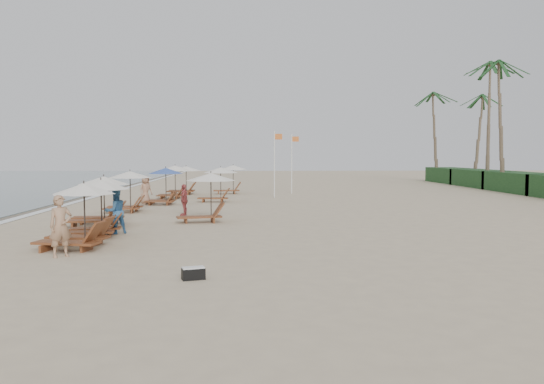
{
  "coord_description": "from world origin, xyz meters",
  "views": [
    {
      "loc": [
        -0.15,
        -20.47,
        3.07
      ],
      "look_at": [
        1.0,
        4.81,
        1.3
      ],
      "focal_mm": 35.66,
      "sensor_mm": 36.0,
      "label": 1
    }
  ],
  "objects_px": {
    "lounger_station_5": "(173,181)",
    "beachgoer_far_b": "(146,190)",
    "lounger_station_1": "(96,208)",
    "flag_pole_near": "(275,161)",
    "lounger_station_4": "(163,185)",
    "inland_station_2": "(230,177)",
    "lounger_station_3": "(126,191)",
    "inland_station_0": "(206,192)",
    "beachgoer_far_a": "(184,200)",
    "beachgoer_mid_a": "(116,211)",
    "beachgoer_near": "(61,226)",
    "lounger_station_6": "(183,181)",
    "lounger_station_2": "(97,203)",
    "duffel_bag": "(193,273)",
    "lounger_station_0": "(76,219)",
    "inland_station_1": "(217,181)"
  },
  "relations": [
    {
      "from": "inland_station_0",
      "to": "duffel_bag",
      "type": "relative_size",
      "value": 4.47
    },
    {
      "from": "lounger_station_6",
      "to": "beachgoer_near",
      "type": "xyz_separation_m",
      "value": [
        -0.63,
        -25.37,
        -0.13
      ]
    },
    {
      "from": "inland_station_1",
      "to": "inland_station_0",
      "type": "bearing_deg",
      "value": -89.7
    },
    {
      "from": "inland_station_0",
      "to": "inland_station_2",
      "type": "height_order",
      "value": "same"
    },
    {
      "from": "beachgoer_near",
      "to": "beachgoer_far_a",
      "type": "height_order",
      "value": "beachgoer_near"
    },
    {
      "from": "lounger_station_3",
      "to": "inland_station_0",
      "type": "relative_size",
      "value": 0.93
    },
    {
      "from": "beachgoer_far_a",
      "to": "duffel_bag",
      "type": "distance_m",
      "value": 14.11
    },
    {
      "from": "beachgoer_near",
      "to": "lounger_station_6",
      "type": "bearing_deg",
      "value": 52.03
    },
    {
      "from": "lounger_station_3",
      "to": "beachgoer_mid_a",
      "type": "xyz_separation_m",
      "value": [
        1.34,
        -7.93,
        -0.27
      ]
    },
    {
      "from": "beachgoer_mid_a",
      "to": "beachgoer_near",
      "type": "bearing_deg",
      "value": 48.0
    },
    {
      "from": "lounger_station_1",
      "to": "lounger_station_6",
      "type": "distance_m",
      "value": 21.4
    },
    {
      "from": "beachgoer_mid_a",
      "to": "lounger_station_0",
      "type": "bearing_deg",
      "value": 44.62
    },
    {
      "from": "inland_station_0",
      "to": "beachgoer_far_b",
      "type": "relative_size",
      "value": 1.55
    },
    {
      "from": "lounger_station_5",
      "to": "beachgoer_far_b",
      "type": "relative_size",
      "value": 1.36
    },
    {
      "from": "lounger_station_6",
      "to": "flag_pole_near",
      "type": "xyz_separation_m",
      "value": [
        6.89,
        -3.49,
        1.54
      ]
    },
    {
      "from": "lounger_station_1",
      "to": "beachgoer_mid_a",
      "type": "bearing_deg",
      "value": 52.8
    },
    {
      "from": "lounger_station_2",
      "to": "inland_station_0",
      "type": "relative_size",
      "value": 1.0
    },
    {
      "from": "lounger_station_1",
      "to": "inland_station_2",
      "type": "relative_size",
      "value": 0.91
    },
    {
      "from": "lounger_station_3",
      "to": "lounger_station_6",
      "type": "xyz_separation_m",
      "value": [
        1.49,
        12.73,
        -0.08
      ]
    },
    {
      "from": "beachgoer_far_a",
      "to": "inland_station_0",
      "type": "bearing_deg",
      "value": 34.15
    },
    {
      "from": "lounger_station_5",
      "to": "lounger_station_6",
      "type": "height_order",
      "value": "lounger_station_5"
    },
    {
      "from": "lounger_station_4",
      "to": "beachgoer_far_a",
      "type": "relative_size",
      "value": 1.48
    },
    {
      "from": "lounger_station_1",
      "to": "duffel_bag",
      "type": "relative_size",
      "value": 4.07
    },
    {
      "from": "lounger_station_1",
      "to": "flag_pole_near",
      "type": "relative_size",
      "value": 0.53
    },
    {
      "from": "lounger_station_0",
      "to": "beachgoer_far_b",
      "type": "height_order",
      "value": "lounger_station_0"
    },
    {
      "from": "lounger_station_5",
      "to": "beachgoer_near",
      "type": "bearing_deg",
      "value": -90.99
    },
    {
      "from": "lounger_station_0",
      "to": "lounger_station_6",
      "type": "distance_m",
      "value": 23.83
    },
    {
      "from": "lounger_station_5",
      "to": "lounger_station_2",
      "type": "bearing_deg",
      "value": -94.94
    },
    {
      "from": "lounger_station_2",
      "to": "beachgoer_mid_a",
      "type": "height_order",
      "value": "lounger_station_2"
    },
    {
      "from": "lounger_station_5",
      "to": "beachgoer_far_b",
      "type": "distance_m",
      "value": 4.4
    },
    {
      "from": "flag_pole_near",
      "to": "beachgoer_mid_a",
      "type": "bearing_deg",
      "value": -112.27
    },
    {
      "from": "inland_station_2",
      "to": "duffel_bag",
      "type": "bearing_deg",
      "value": -89.99
    },
    {
      "from": "lounger_station_1",
      "to": "lounger_station_3",
      "type": "bearing_deg",
      "value": 95.18
    },
    {
      "from": "inland_station_2",
      "to": "beachgoer_mid_a",
      "type": "distance_m",
      "value": 21.39
    },
    {
      "from": "lounger_station_1",
      "to": "inland_station_1",
      "type": "height_order",
      "value": "inland_station_1"
    },
    {
      "from": "lounger_station_4",
      "to": "lounger_station_6",
      "type": "xyz_separation_m",
      "value": [
        0.22,
        8.49,
        -0.11
      ]
    },
    {
      "from": "lounger_station_4",
      "to": "lounger_station_5",
      "type": "xyz_separation_m",
      "value": [
        -0.04,
        4.61,
        0.07
      ]
    },
    {
      "from": "lounger_station_2",
      "to": "lounger_station_6",
      "type": "relative_size",
      "value": 1.06
    },
    {
      "from": "lounger_station_3",
      "to": "inland_station_0",
      "type": "height_order",
      "value": "inland_station_0"
    },
    {
      "from": "lounger_station_6",
      "to": "beachgoer_far_a",
      "type": "height_order",
      "value": "lounger_station_6"
    },
    {
      "from": "inland_station_0",
      "to": "beachgoer_mid_a",
      "type": "bearing_deg",
      "value": -132.8
    },
    {
      "from": "inland_station_2",
      "to": "flag_pole_near",
      "type": "distance_m",
      "value": 5.24
    },
    {
      "from": "lounger_station_6",
      "to": "inland_station_2",
      "type": "bearing_deg",
      "value": 6.21
    },
    {
      "from": "inland_station_1",
      "to": "beachgoer_far_b",
      "type": "xyz_separation_m",
      "value": [
        -4.35,
        -1.38,
        -0.5
      ]
    },
    {
      "from": "lounger_station_6",
      "to": "inland_station_1",
      "type": "distance_m",
      "value": 7.39
    },
    {
      "from": "lounger_station_5",
      "to": "beachgoer_far_a",
      "type": "height_order",
      "value": "lounger_station_5"
    },
    {
      "from": "lounger_station_0",
      "to": "beachgoer_mid_a",
      "type": "bearing_deg",
      "value": 80.75
    },
    {
      "from": "lounger_station_4",
      "to": "beachgoer_mid_a",
      "type": "bearing_deg",
      "value": -89.66
    },
    {
      "from": "lounger_station_4",
      "to": "inland_station_2",
      "type": "relative_size",
      "value": 0.86
    },
    {
      "from": "beachgoer_mid_a",
      "to": "duffel_bag",
      "type": "relative_size",
      "value": 2.84
    }
  ]
}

